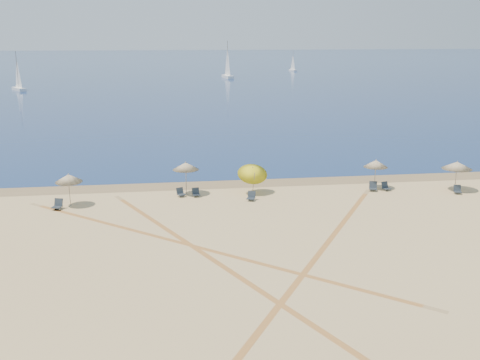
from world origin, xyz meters
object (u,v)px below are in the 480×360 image
object	(u,v)px
chair_6	(373,187)
chair_7	(386,187)
chair_5	(251,196)
sailboat_0	(228,67)
umbrella_4	(376,164)
umbrella_5	(457,165)
sailboat_1	(293,65)
chair_3	(181,193)
umbrella_1	(69,178)
umbrella_3	(253,171)
umbrella_2	(186,166)
chair_8	(457,190)
chair_2	(58,205)
sailboat_2	(18,79)
chair_4	(196,193)

from	to	relation	value
chair_6	chair_7	distance (m)	1.02
chair_5	sailboat_0	bearing A→B (deg)	105.61
umbrella_4	umbrella_5	bearing A→B (deg)	-13.20
chair_5	sailboat_1	size ratio (longest dim) A/B	0.13
chair_3	sailboat_1	bearing A→B (deg)	49.57
umbrella_1	chair_6	xyz separation A→B (m)	(22.56, 0.89, -1.69)
umbrella_3	umbrella_4	size ratio (longest dim) A/B	1.09
umbrella_1	chair_7	world-z (taller)	umbrella_1
chair_7	umbrella_2	bearing A→B (deg)	159.95
umbrella_1	chair_5	distance (m)	12.95
chair_8	sailboat_1	xyz separation A→B (m)	(21.41, 146.86, 1.66)
umbrella_5	chair_7	distance (m)	5.62
chair_2	chair_8	bearing A→B (deg)	17.55
umbrella_1	chair_2	distance (m)	1.97
sailboat_2	umbrella_5	bearing A→B (deg)	-88.75
umbrella_5	sailboat_2	distance (m)	103.10
umbrella_1	sailboat_1	world-z (taller)	sailboat_1
umbrella_2	chair_8	world-z (taller)	umbrella_2
chair_2	chair_8	xyz separation A→B (m)	(29.36, -0.08, -0.03)
umbrella_5	chair_5	xyz separation A→B (m)	(-16.06, -0.54, -1.68)
umbrella_1	umbrella_4	size ratio (longest dim) A/B	1.01
umbrella_5	umbrella_4	bearing A→B (deg)	166.80
chair_7	chair_6	bearing A→B (deg)	161.62
chair_2	chair_3	bearing A→B (deg)	31.11
umbrella_4	sailboat_2	bearing A→B (deg)	117.88
umbrella_1	chair_3	distance (m)	8.08
umbrella_3	chair_6	world-z (taller)	umbrella_3
chair_3	chair_6	xyz separation A→B (m)	(14.78, -0.44, 0.03)
chair_4	sailboat_1	distance (m)	150.65
chair_3	sailboat_0	size ratio (longest dim) A/B	0.08
umbrella_1	sailboat_1	distance (m)	154.40
umbrella_3	umbrella_5	bearing A→B (deg)	-4.44
umbrella_1	chair_3	size ratio (longest dim) A/B	2.97
umbrella_5	chair_4	bearing A→B (deg)	177.03
sailboat_0	sailboat_2	world-z (taller)	sailboat_0
umbrella_2	chair_7	xyz separation A→B (m)	(15.35, -0.99, -1.89)
umbrella_3	sailboat_1	size ratio (longest dim) A/B	0.40
umbrella_4	sailboat_2	size ratio (longest dim) A/B	0.28
chair_8	sailboat_2	world-z (taller)	sailboat_2
umbrella_5	chair_4	size ratio (longest dim) A/B	3.34
chair_4	chair_8	bearing A→B (deg)	-14.71
umbrella_4	sailboat_0	world-z (taller)	sailboat_0
sailboat_1	umbrella_4	bearing A→B (deg)	-111.30
chair_7	sailboat_2	size ratio (longest dim) A/B	0.09
chair_4	chair_6	size ratio (longest dim) A/B	0.82
umbrella_4	chair_4	distance (m)	14.12
chair_4	chair_7	xyz separation A→B (m)	(14.66, -0.30, 0.01)
chair_6	umbrella_1	bearing A→B (deg)	-157.21
umbrella_2	sailboat_0	xyz separation A→B (m)	(17.00, 116.69, 0.83)
umbrella_3	umbrella_4	distance (m)	9.72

